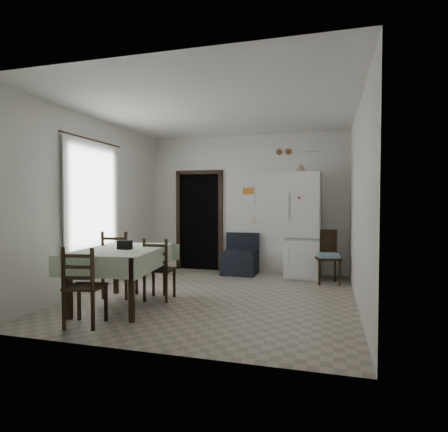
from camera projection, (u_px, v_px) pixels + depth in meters
name	position (u px, v px, depth m)	size (l,w,h in m)	color
ground	(215.00, 297.00, 5.84)	(4.50, 4.50, 0.00)	#ADA08D
ceiling	(215.00, 110.00, 5.74)	(4.20, 4.50, 0.02)	white
wall_back	(246.00, 204.00, 7.95)	(4.20, 0.02, 2.90)	white
wall_front	(147.00, 205.00, 3.63)	(4.20, 0.02, 2.90)	white
wall_left	(97.00, 204.00, 6.36)	(0.02, 4.50, 2.90)	white
wall_right	(359.00, 204.00, 5.22)	(0.02, 4.50, 2.90)	white
doorway	(203.00, 221.00, 8.45)	(1.06, 0.52, 2.22)	black
window_recess	(87.00, 198.00, 6.18)	(0.10, 1.20, 1.60)	silver
curtain	(93.00, 198.00, 6.15)	(0.02, 1.45, 1.85)	white
curtain_rod	(93.00, 140.00, 6.11)	(0.02, 0.02, 1.60)	black
calendar	(248.00, 196.00, 7.92)	(0.28, 0.02, 0.40)	white
calendar_image	(248.00, 191.00, 7.91)	(0.24, 0.01, 0.14)	orange
light_switch	(253.00, 220.00, 7.91)	(0.08, 0.02, 0.12)	beige
vent_left	(279.00, 152.00, 7.71)	(0.12, 0.12, 0.03)	brown
vent_right	(288.00, 152.00, 7.66)	(0.12, 0.12, 0.03)	brown
emergency_light	(312.00, 149.00, 7.51)	(0.25, 0.07, 0.09)	white
fridge	(303.00, 225.00, 7.33)	(0.67, 0.67, 2.07)	white
tan_cone	(301.00, 167.00, 7.22)	(0.21, 0.21, 0.17)	tan
navy_seat	(240.00, 254.00, 7.70)	(0.69, 0.67, 0.84)	black
corner_chair	(327.00, 257.00, 6.82)	(0.42, 0.42, 0.97)	black
dining_table	(123.00, 277.00, 5.32)	(1.03, 1.57, 0.82)	#AFC2A6
black_bag	(125.00, 245.00, 5.23)	(0.19, 0.11, 0.12)	black
dining_chair_far_left	(120.00, 264.00, 5.86)	(0.44, 0.44, 1.03)	black
dining_chair_far_right	(160.00, 269.00, 5.68)	(0.40, 0.40, 0.94)	black
dining_chair_near_head	(85.00, 286.00, 4.47)	(0.41, 0.41, 0.96)	black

